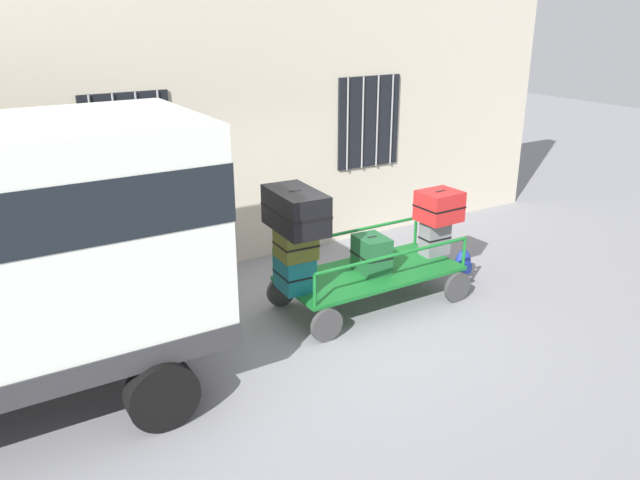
% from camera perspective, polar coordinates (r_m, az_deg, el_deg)
% --- Properties ---
extents(ground_plane, '(40.00, 40.00, 0.00)m').
position_cam_1_polar(ground_plane, '(8.25, 1.79, -7.34)').
color(ground_plane, gray).
extents(building_wall, '(12.00, 0.38, 5.00)m').
position_cam_1_polar(building_wall, '(9.76, -6.93, 12.33)').
color(building_wall, '#BCB29E').
rests_on(building_wall, ground).
extents(luggage_cart, '(2.53, 1.21, 0.48)m').
position_cam_1_polar(luggage_cart, '(8.59, 4.54, -3.31)').
color(luggage_cart, '#146023').
rests_on(luggage_cart, ground).
extents(cart_railing, '(2.41, 1.07, 0.43)m').
position_cam_1_polar(cart_railing, '(8.43, 4.63, -0.58)').
color(cart_railing, '#146023').
rests_on(cart_railing, luggage_cart).
extents(suitcase_left_bottom, '(0.42, 0.49, 0.44)m').
position_cam_1_polar(suitcase_left_bottom, '(7.93, -2.28, -2.97)').
color(suitcase_left_bottom, '#0F5960').
rests_on(suitcase_left_bottom, luggage_cart).
extents(suitcase_left_middle, '(0.47, 0.44, 0.37)m').
position_cam_1_polar(suitcase_left_middle, '(7.75, -2.18, -0.33)').
color(suitcase_left_middle, '#4C5119').
rests_on(suitcase_left_middle, suitcase_left_bottom).
extents(suitcase_left_top, '(0.56, 0.96, 0.49)m').
position_cam_1_polar(suitcase_left_top, '(7.61, -2.21, 2.69)').
color(suitcase_left_top, black).
rests_on(suitcase_left_top, suitcase_left_middle).
extents(suitcase_midleft_bottom, '(0.42, 0.52, 0.50)m').
position_cam_1_polar(suitcase_midleft_bottom, '(8.46, 4.64, -1.29)').
color(suitcase_midleft_bottom, '#194C28').
rests_on(suitcase_midleft_bottom, luggage_cart).
extents(suitcase_center_bottom, '(0.41, 0.27, 0.52)m').
position_cam_1_polar(suitcase_center_bottom, '(9.17, 10.26, 0.26)').
color(suitcase_center_bottom, slate).
rests_on(suitcase_center_bottom, luggage_cart).
extents(suitcase_center_middle, '(0.56, 0.50, 0.43)m').
position_cam_1_polar(suitcase_center_middle, '(8.99, 10.64, 3.02)').
color(suitcase_center_middle, '#B21E1E').
rests_on(suitcase_center_middle, suitcase_center_bottom).
extents(backpack, '(0.27, 0.22, 0.44)m').
position_cam_1_polar(backpack, '(9.68, 12.70, -2.10)').
color(backpack, navy).
rests_on(backpack, ground).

